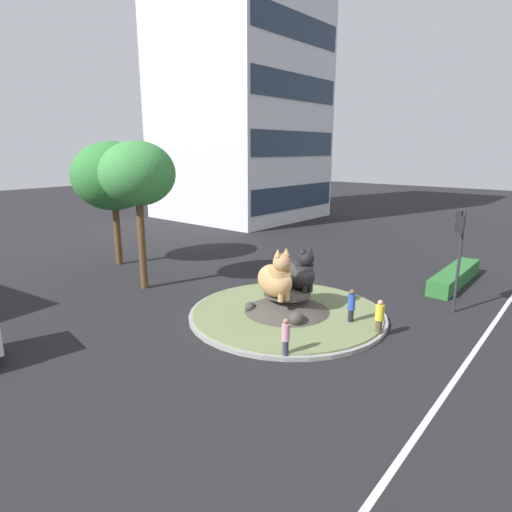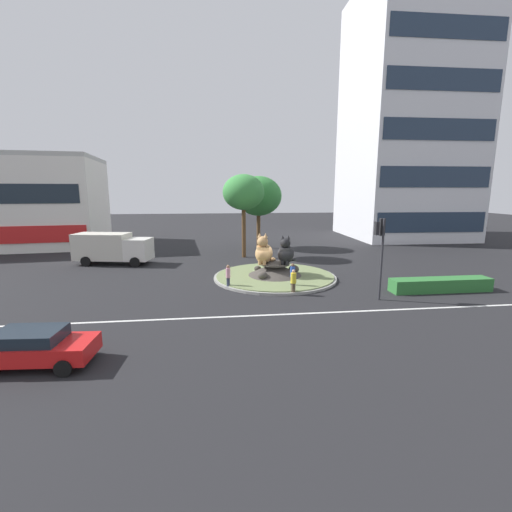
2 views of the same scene
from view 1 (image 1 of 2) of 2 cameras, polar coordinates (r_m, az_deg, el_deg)
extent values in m
plane|color=black|center=(21.37, 4.10, -7.84)|extent=(160.00, 160.00, 0.00)
cube|color=silver|center=(18.44, 25.75, -12.98)|extent=(112.00, 0.20, 0.01)
cylinder|color=gray|center=(21.34, 4.10, -7.62)|extent=(9.52, 9.52, 0.18)
cylinder|color=#707F51|center=(21.29, 4.11, -7.30)|extent=(9.14, 9.14, 0.07)
cone|color=#423D38|center=(21.11, 4.13, -6.01)|extent=(4.15, 4.15, 0.95)
cylinder|color=#423D38|center=(20.97, 4.15, -4.94)|extent=(2.28, 2.28, 0.12)
ellipsoid|color=#423D38|center=(22.61, 5.64, -5.04)|extent=(0.83, 0.84, 0.66)
ellipsoid|color=#423D38|center=(21.07, -0.79, -6.71)|extent=(0.57, 0.50, 0.46)
ellipsoid|color=#423D38|center=(19.63, 5.33, -8.17)|extent=(0.74, 0.64, 0.60)
ellipsoid|color=tan|center=(20.15, 2.47, -3.27)|extent=(1.94, 2.41, 1.52)
cylinder|color=tan|center=(19.77, 3.15, -3.10)|extent=(1.26, 1.26, 0.95)
sphere|color=tan|center=(19.42, 3.44, -0.87)|extent=(0.83, 0.83, 0.83)
torus|color=tan|center=(21.19, 1.92, -4.11)|extent=(1.23, 1.23, 0.19)
cone|color=tan|center=(19.44, 4.02, 0.60)|extent=(0.44, 0.44, 0.34)
cone|color=tan|center=(19.18, 2.90, 0.43)|extent=(0.44, 0.44, 0.34)
cylinder|color=tan|center=(19.83, 4.10, -5.31)|extent=(0.27, 0.27, 0.38)
cylinder|color=tan|center=(19.64, 3.28, -5.49)|extent=(0.27, 0.27, 0.38)
ellipsoid|color=black|center=(21.37, 5.64, -2.45)|extent=(1.78, 2.24, 1.42)
cylinder|color=black|center=(21.04, 6.32, -2.28)|extent=(1.16, 1.16, 0.89)
sphere|color=black|center=(20.73, 6.62, -0.32)|extent=(0.78, 0.78, 0.78)
torus|color=black|center=(22.32, 4.96, -3.24)|extent=(1.11, 1.11, 0.18)
cone|color=black|center=(20.76, 7.11, 0.97)|extent=(0.40, 0.40, 0.32)
cone|color=black|center=(20.49, 6.20, 0.83)|extent=(0.40, 0.40, 0.32)
cylinder|color=black|center=(21.11, 7.16, -4.22)|extent=(0.25, 0.25, 0.35)
cylinder|color=black|center=(20.91, 6.48, -4.37)|extent=(0.25, 0.25, 0.35)
cylinder|color=#2D2D33|center=(23.12, 25.18, -0.85)|extent=(0.14, 0.14, 5.09)
cube|color=black|center=(22.78, 25.16, 4.15)|extent=(0.33, 0.25, 1.05)
sphere|color=#360606|center=(22.75, 25.05, 4.95)|extent=(0.18, 0.18, 0.18)
sphere|color=orange|center=(22.80, 24.97, 4.17)|extent=(0.18, 0.18, 0.18)
sphere|color=black|center=(22.85, 24.89, 3.40)|extent=(0.18, 0.18, 0.18)
cube|color=black|center=(22.31, 25.43, 3.80)|extent=(0.21, 0.28, 0.80)
cube|color=silver|center=(52.69, -2.28, 23.72)|extent=(15.56, 16.16, 33.68)
cube|color=#233347|center=(47.23, 5.11, 7.71)|extent=(14.30, 0.41, 2.55)
cube|color=#233347|center=(46.95, 5.26, 14.53)|extent=(14.30, 0.41, 2.55)
cube|color=#233347|center=(47.34, 5.43, 21.34)|extent=(14.30, 0.41, 2.55)
cube|color=#233347|center=(48.39, 5.60, 27.95)|extent=(14.30, 0.41, 2.55)
cube|color=#2D7033|center=(28.65, 24.72, -2.47)|extent=(6.93, 1.20, 0.90)
cylinder|color=brown|center=(31.64, -17.78, 2.48)|extent=(0.45, 0.45, 3.97)
ellipsoid|color=#337F38|center=(31.13, -18.35, 9.98)|extent=(5.41, 5.41, 4.60)
cylinder|color=brown|center=(25.59, -14.78, 1.19)|extent=(0.41, 0.41, 4.93)
ellipsoid|color=#3D8E42|center=(25.04, -15.37, 10.45)|extent=(4.16, 4.16, 3.54)
cylinder|color=black|center=(20.38, 12.37, -8.00)|extent=(0.25, 0.25, 0.83)
cylinder|color=#284CB2|center=(20.11, 12.49, -5.95)|extent=(0.33, 0.33, 0.72)
sphere|color=brown|center=(19.95, 12.56, -4.66)|extent=(0.24, 0.24, 0.24)
cylinder|color=#33384C|center=(17.08, 3.91, -12.26)|extent=(0.24, 0.24, 0.79)
cylinder|color=pink|center=(16.77, 3.95, -10.00)|extent=(0.31, 0.31, 0.68)
sphere|color=#936B4C|center=(16.59, 3.98, -8.57)|extent=(0.23, 0.23, 0.23)
cylinder|color=brown|center=(19.61, 15.86, -9.19)|extent=(0.28, 0.28, 0.79)
cylinder|color=yellow|center=(19.34, 16.00, -7.18)|extent=(0.37, 0.37, 0.68)
sphere|color=tan|center=(19.19, 16.09, -5.91)|extent=(0.23, 0.23, 0.23)
camera|label=2|loc=(18.94, 89.59, -3.63)|focal=24.35mm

